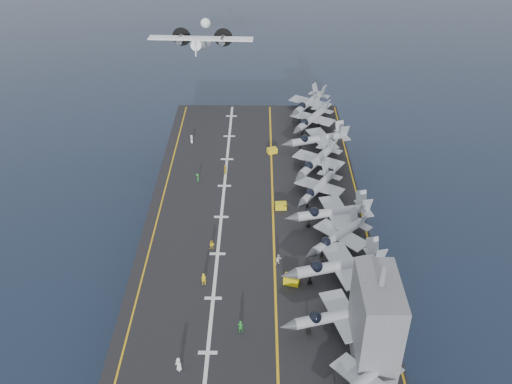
{
  "coord_description": "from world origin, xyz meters",
  "views": [
    {
      "loc": [
        0.63,
        -80.09,
        68.24
      ],
      "look_at": [
        0.0,
        4.0,
        13.0
      ],
      "focal_mm": 40.0,
      "sensor_mm": 36.0,
      "label": 1
    }
  ],
  "objects_px": {
    "island_superstructure": "(377,312)",
    "fighter_jet_0": "(361,382)",
    "tow_cart_a": "(292,280)",
    "transport_plane": "(201,44)"
  },
  "relations": [
    {
      "from": "tow_cart_a",
      "to": "transport_plane",
      "type": "xyz_separation_m",
      "value": [
        -18.8,
        68.27,
        12.42
      ]
    },
    {
      "from": "fighter_jet_0",
      "to": "tow_cart_a",
      "type": "xyz_separation_m",
      "value": [
        -7.19,
        19.54,
        -1.56
      ]
    },
    {
      "from": "island_superstructure",
      "to": "fighter_jet_0",
      "type": "height_order",
      "value": "island_superstructure"
    },
    {
      "from": "island_superstructure",
      "to": "tow_cart_a",
      "type": "height_order",
      "value": "island_superstructure"
    },
    {
      "from": "tow_cart_a",
      "to": "transport_plane",
      "type": "distance_m",
      "value": 71.89
    },
    {
      "from": "island_superstructure",
      "to": "transport_plane",
      "type": "height_order",
      "value": "transport_plane"
    },
    {
      "from": "island_superstructure",
      "to": "fighter_jet_0",
      "type": "distance_m",
      "value": 8.51
    },
    {
      "from": "island_superstructure",
      "to": "fighter_jet_0",
      "type": "xyz_separation_m",
      "value": [
        -2.37,
        -6.25,
        -5.27
      ]
    },
    {
      "from": "island_superstructure",
      "to": "fighter_jet_0",
      "type": "bearing_deg",
      "value": -110.77
    },
    {
      "from": "fighter_jet_0",
      "to": "island_superstructure",
      "type": "bearing_deg",
      "value": 69.23
    }
  ]
}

